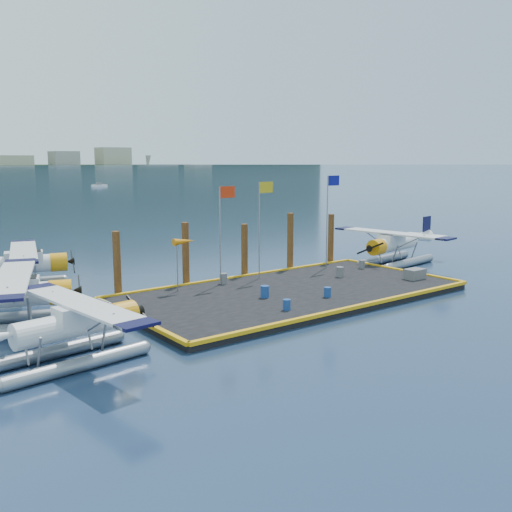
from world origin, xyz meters
The scene contains 23 objects.
ground centered at (0.00, 0.00, 0.00)m, with size 4000.00×4000.00×0.00m, color #172946.
dock centered at (0.00, 0.00, 0.20)m, with size 20.00×10.00×0.40m, color black.
dock_bumpers centered at (0.00, 0.00, 0.49)m, with size 20.25×10.25×0.18m, color orange, non-canonical shape.
seaplane_a centered at (-14.14, -3.20, 1.39)m, with size 8.19×9.04×3.20m.
seaplane_b centered at (-15.16, 2.97, 1.52)m, with size 9.14×9.73×3.50m.
seaplane_c centered at (-12.42, 11.28, 1.48)m, with size 8.86×9.55×3.39m.
seaplane_d centered at (12.85, 2.96, 1.49)m, with size 8.81×9.70×3.43m.
drum_0 centered at (-2.41, -0.50, 0.73)m, with size 0.47×0.47×0.67m, color navy.
drum_1 centered at (0.44, -2.53, 0.68)m, with size 0.40×0.40×0.56m, color navy.
drum_2 centered at (5.01, 0.98, 0.73)m, with size 0.47×0.47×0.67m, color #57575C.
drum_3 centered at (-3.18, -3.29, 0.68)m, with size 0.40×0.40×0.56m, color navy.
drum_4 centered at (8.39, 2.14, 0.70)m, with size 0.42×0.42×0.60m, color #57575C.
drum_5 centered at (-2.25, 3.86, 0.73)m, with size 0.47×0.47×0.66m, color #57575C.
crate centered at (8.38, -2.38, 0.73)m, with size 1.31×0.87×0.66m, color #57575C.
flagpole_red centered at (-2.29, 3.80, 4.40)m, with size 1.14×0.08×6.00m.
flagpole_yellow centered at (0.70, 3.80, 4.51)m, with size 1.14×0.08×6.20m.
flagpole_blue centered at (6.70, 3.80, 4.69)m, with size 1.14×0.08×6.50m.
windsock centered at (-5.03, 3.80, 3.23)m, with size 1.40×0.44×3.12m.
piling_0 centered at (-8.50, 5.40, 2.00)m, with size 0.44×0.44×4.00m, color #3F2212.
piling_1 centered at (-4.00, 5.40, 2.10)m, with size 0.44×0.44×4.20m, color #3F2212.
piling_2 centered at (0.50, 5.40, 1.90)m, with size 0.44×0.44×3.80m, color #3F2212.
piling_3 centered at (4.50, 5.40, 2.15)m, with size 0.44×0.44×4.30m, color #3F2212.
piling_4 centered at (8.50, 5.40, 2.00)m, with size 0.44×0.44×4.00m, color #3F2212.
Camera 1 is at (-21.54, -24.80, 7.97)m, focal length 40.00 mm.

